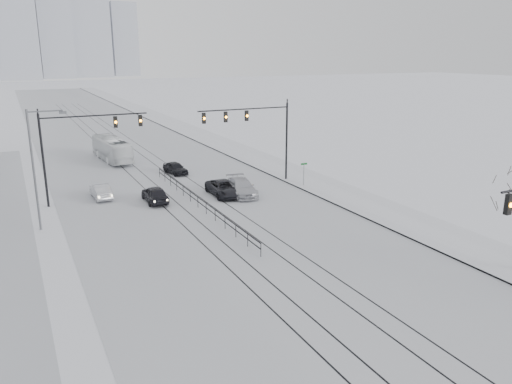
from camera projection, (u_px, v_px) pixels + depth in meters
name	position (u px, v px, depth m)	size (l,w,h in m)	color
road	(124.00, 149.00, 68.74)	(22.00, 260.00, 0.02)	silver
sidewalk_east	(215.00, 141.00, 74.46)	(5.00, 260.00, 0.16)	silver
curb	(200.00, 143.00, 73.42)	(0.10, 260.00, 0.12)	gray
tram_rails	(165.00, 181.00, 51.45)	(5.30, 180.00, 0.01)	black
skyline	(38.00, 15.00, 247.18)	(96.00, 48.00, 72.00)	#A2A6B2
traffic_mast_ne	(257.00, 127.00, 49.05)	(9.60, 0.37, 8.00)	black
traffic_mast_nw	(79.00, 140.00, 42.87)	(9.10, 0.37, 8.00)	black
street_light_west	(37.00, 161.00, 36.23)	(2.73, 0.25, 9.00)	#595B60
median_fence	(198.00, 202.00, 42.68)	(0.06, 24.00, 1.00)	black
street_sign	(304.00, 171.00, 49.13)	(0.70, 0.06, 2.40)	#595B60
sedan_sb_inner	(155.00, 194.00, 44.17)	(1.74, 4.32, 1.47)	black
sedan_sb_outer	(101.00, 191.00, 45.40)	(1.42, 4.07, 1.34)	#B6B8BF
sedan_nb_front	(224.00, 188.00, 46.20)	(2.32, 5.02, 1.40)	black
sedan_nb_right	(242.00, 187.00, 46.36)	(2.10, 5.16, 1.50)	#B5B6BD
sedan_nb_far	(175.00, 168.00, 54.53)	(1.54, 3.82, 1.30)	black
box_truck	(112.00, 149.00, 61.14)	(2.37, 10.13, 2.82)	white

